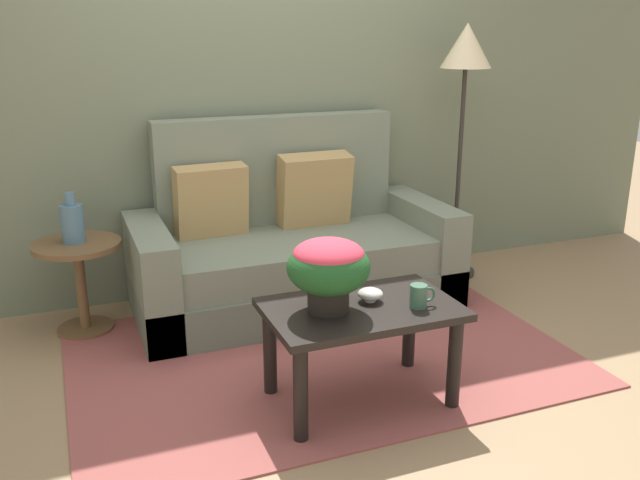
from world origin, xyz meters
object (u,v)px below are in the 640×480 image
Objects in this scene: side_table at (79,270)px; potted_plant at (328,267)px; floor_lamp at (465,70)px; coffee_mug at (419,296)px; snack_bowl at (370,294)px; couch at (291,251)px; coffee_table at (361,324)px; table_vase at (72,222)px.

side_table is 1.63m from potted_plant.
floor_lamp reaches higher than coffee_mug.
coffee_mug is 1.07× the size of snack_bowl.
couch is 16.64× the size of snack_bowl.
couch is at bearing 85.76° from coffee_table.
table_vase is (-1.38, 1.39, 0.11)m from coffee_mug.
coffee_mug is at bearing -16.44° from potted_plant.
side_table is 1.46× the size of potted_plant.
potted_plant reaches higher than coffee_table.
potted_plant is (-0.16, 0.01, 0.29)m from coffee_table.
couch is 1.62m from floor_lamp.
table_vase is at bearing 134.80° from coffee_mug.
side_table is at bearing -179.10° from floor_lamp.
potted_plant is at bearing -138.70° from floor_lamp.
snack_bowl is at bearing 141.07° from coffee_mug.
couch is 1.35m from coffee_mug.
couch reaches higher than coffee_mug.
snack_bowl is at bearing 29.53° from coffee_table.
coffee_mug is (1.37, -1.37, 0.16)m from side_table.
potted_plant is 1.61m from table_vase.
snack_bowl is (-1.26, -1.27, -0.89)m from floor_lamp.
side_table is (-1.23, 0.04, 0.03)m from couch.
floor_lamp is 2.58m from table_vase.
floor_lamp is at bearing 0.54° from table_vase.
floor_lamp is 4.66× the size of potted_plant.
coffee_table is 1.63× the size of side_table.
coffee_mug is at bearing -38.93° from snack_bowl.
side_table is (-1.14, 1.27, -0.02)m from coffee_table.
couch is 6.86× the size of table_vase.
couch is at bearing 96.02° from coffee_mug.
table_vase is (-1.21, 1.25, 0.13)m from snack_bowl.
side_table is 0.31× the size of floor_lamp.
couch is 3.64× the size of side_table.
side_table is at bearing -60.93° from table_vase.
coffee_mug is (0.23, -0.11, 0.14)m from coffee_table.
table_vase is (-0.99, 1.27, -0.04)m from potted_plant.
couch reaches higher than snack_bowl.
potted_plant is at bearing -52.12° from table_vase.
couch is 1.23m from side_table.
coffee_mug reaches higher than snack_bowl.
floor_lamp reaches higher than side_table.
table_vase reaches higher than potted_plant.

